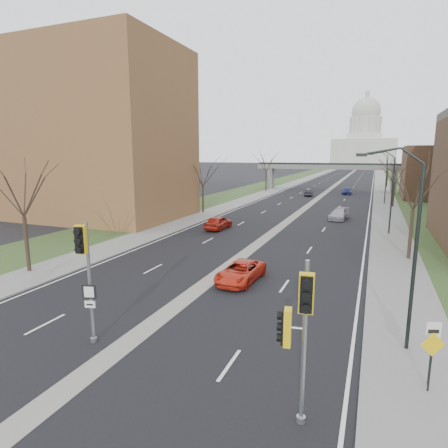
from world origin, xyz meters
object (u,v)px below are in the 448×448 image
Objects in this scene: car_right_mid at (339,214)px; car_left_near at (218,222)px; car_left_far at (309,193)px; car_right_far at (347,191)px; speed_limit_sign at (432,342)px; signal_pole_right at (298,321)px; car_right_near at (241,272)px; warning_sign at (432,353)px; signal_pole_median at (85,262)px.

car_left_near is at bearing -128.56° from car_right_mid.
car_right_mid is at bearing 103.92° from car_left_far.
car_left_near is at bearing -103.46° from car_right_far.
speed_limit_sign is at bearing 129.16° from car_left_near.
car_right_mid is 1.09× the size of car_right_far.
car_left_near is 0.96× the size of car_right_mid.
signal_pole_right reaches higher than car_right_near.
car_right_mid is at bearing 85.47° from car_right_near.
speed_limit_sign is at bearing 60.21° from warning_sign.
car_right_near is at bearing 115.22° from warning_sign.
signal_pole_median is 65.49m from car_left_far.
car_right_far is (6.05, 71.73, -3.15)m from signal_pole_median.
car_right_near is 28.13m from car_right_mid.
speed_limit_sign is at bearing 99.78° from car_left_far.
warning_sign reaches higher than car_right_near.
warning_sign is at bearing -72.93° from car_right_mid.
warning_sign is at bearing -114.86° from speed_limit_sign.
car_left_far is 0.84× the size of car_right_near.
signal_pole_median is 11.68m from car_right_near.
signal_pole_median reaches higher than car_right_far.
car_left_near is at bearing 121.08° from car_right_near.
warning_sign is 65.32m from car_left_far.
signal_pole_right is (9.56, -1.62, -0.36)m from signal_pole_median.
car_right_near is (-10.29, 8.93, -0.91)m from warning_sign.
car_right_far reaches higher than car_right_near.
signal_pole_right is 5.92m from speed_limit_sign.
signal_pole_median is at bearing 163.51° from warning_sign.
speed_limit_sign is (13.74, 2.19, -2.09)m from signal_pole_median.
car_right_far is (10.95, 45.08, -0.04)m from car_left_near.
signal_pole_median is at bearing -93.51° from car_right_mid.
speed_limit_sign reaches higher than car_left_far.
car_left_near is (-18.64, 24.46, -1.03)m from speed_limit_sign.
signal_pole_median is at bearing 102.27° from car_left_near.
car_right_far is (2.65, 61.03, 0.08)m from car_right_near.
warning_sign is 0.56× the size of car_left_far.
car_right_far is at bearing -101.80° from car_left_near.
car_left_far is at bearing 98.14° from car_right_near.
speed_limit_sign is at bearing -35.86° from car_right_near.
signal_pole_right is 1.12× the size of car_right_mid.
car_right_far reaches higher than car_right_mid.
warning_sign is at bearing 128.62° from car_left_near.
speed_limit_sign is 36.93m from car_right_mid.
signal_pole_median is 72.05m from car_right_far.
signal_pole_right is at bearing -87.08° from car_right_far.
car_right_far is at bearing 77.42° from speed_limit_sign.
speed_limit_sign reaches higher than car_left_near.
car_right_mid is (-2.18, 40.17, -2.84)m from signal_pole_right.
signal_pole_right reaches higher than warning_sign.
warning_sign is at bearing -8.63° from signal_pole_median.
signal_pole_median is 1.16× the size of car_right_mid.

